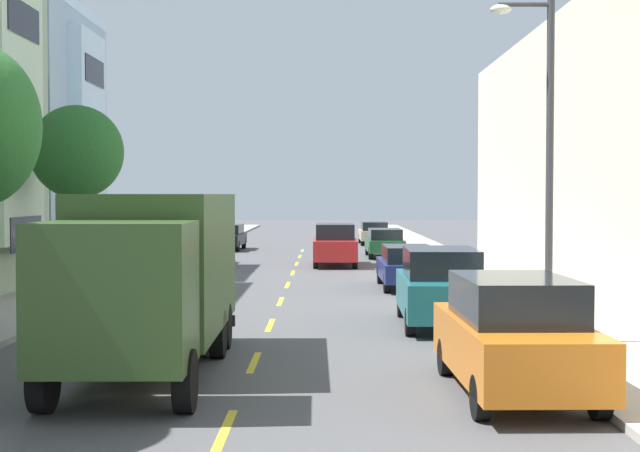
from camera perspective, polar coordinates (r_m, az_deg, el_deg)
name	(u,v)px	position (r m, az deg, el deg)	size (l,w,h in m)	color
ground_plane	(291,277)	(35.58, -1.86, -3.27)	(160.00, 160.00, 0.00)	#4C4C4F
sidewalk_left	(98,280)	(34.62, -13.84, -3.36)	(3.20, 120.00, 0.14)	#A39E93
sidewalk_right	(479,281)	(34.04, 10.05, -3.42)	(3.20, 120.00, 0.14)	#A39E93
lane_centerline_dashes	(284,292)	(30.11, -2.28, -4.22)	(0.14, 47.20, 0.01)	yellow
street_tree_third	(77,152)	(29.24, -15.13, 4.51)	(2.89, 2.89, 5.92)	#47331E
street_lamp	(543,145)	(19.53, 13.93, 5.01)	(1.35, 0.28, 7.25)	#38383D
delivery_box_truck	(152,270)	(16.87, -10.58, -2.77)	(2.49, 7.76, 3.28)	#2D471E
parked_wagon_forest	(385,242)	(46.93, 4.11, -1.02)	(1.86, 4.71, 1.50)	#194C28
parked_wagon_black	(227,236)	(53.38, -5.89, -0.66)	(1.93, 4.74, 1.50)	black
parked_wagon_navy	(407,265)	(31.48, 5.51, -2.50)	(1.86, 4.72, 1.50)	navy
parked_hatchback_charcoal	(201,248)	(42.62, -7.53, -1.40)	(1.77, 4.01, 1.50)	#333338
parked_wagon_champagne	(374,232)	(58.93, 3.42, -0.40)	(1.87, 4.72, 1.50)	tan
parked_suv_orange	(514,335)	(15.09, 12.20, -6.74)	(2.06, 4.84, 1.93)	orange
parked_suv_teal	(441,286)	(22.60, 7.64, -3.81)	(2.06, 4.84, 1.93)	#195B60
moving_red_sedan	(335,244)	(41.28, 0.95, -1.17)	(1.95, 4.80, 1.93)	#AD1E1E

